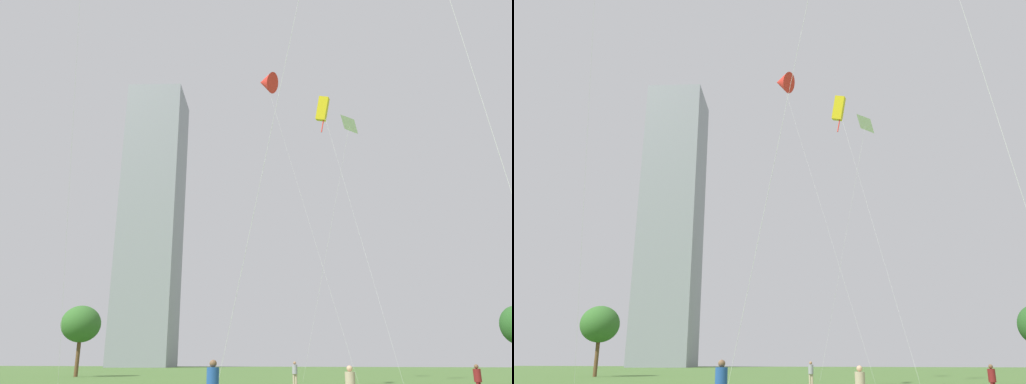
# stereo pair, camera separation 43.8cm
# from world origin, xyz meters

# --- Properties ---
(person_standing_0) EXTENTS (0.36, 0.36, 1.60)m
(person_standing_0) POSITION_xyz_m (11.53, 11.20, 0.92)
(person_standing_0) COLOR maroon
(person_standing_0) RESTS_ON ground
(person_standing_2) EXTENTS (0.38, 0.38, 1.71)m
(person_standing_2) POSITION_xyz_m (0.64, 22.07, 0.99)
(person_standing_2) COLOR tan
(person_standing_2) RESTS_ON ground
(kite_flying_0) EXTENTS (5.84, 3.61, 25.28)m
(kite_flying_0) POSITION_xyz_m (3.22, 25.65, 24.01)
(kite_flying_0) COLOR silver
(kite_flying_0) RESTS_ON ground
(kite_flying_2) EXTENTS (9.04, 2.72, 30.74)m
(kite_flying_2) POSITION_xyz_m (-2.80, 28.70, 29.44)
(kite_flying_2) COLOR silver
(kite_flying_2) RESTS_ON ground
(kite_flying_4) EXTENTS (6.43, 5.33, 22.35)m
(kite_flying_4) POSITION_xyz_m (5.61, 24.71, 21.53)
(kite_flying_4) COLOR silver
(kite_flying_4) RESTS_ON ground
(park_tree_1) EXTENTS (4.53, 4.53, 7.95)m
(park_tree_1) POSITION_xyz_m (-27.31, 37.62, 5.81)
(park_tree_1) COLOR brown
(park_tree_1) RESTS_ON ground
(distant_highrise_0) EXTENTS (19.72, 20.63, 83.30)m
(distant_highrise_0) POSITION_xyz_m (-58.33, 118.36, 41.65)
(distant_highrise_0) COLOR gray
(distant_highrise_0) RESTS_ON ground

